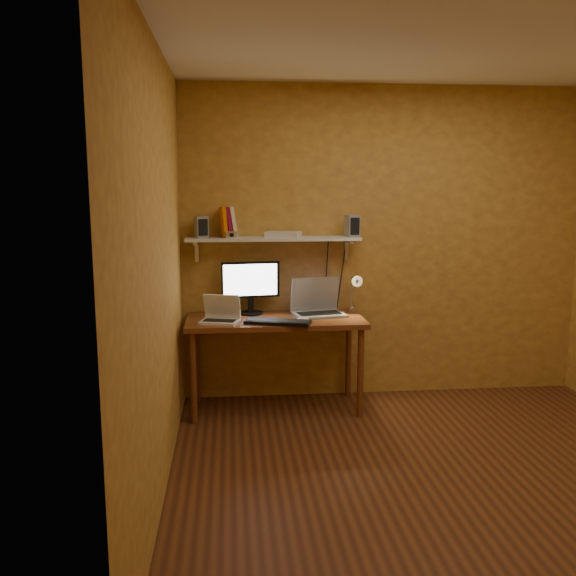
{
  "coord_description": "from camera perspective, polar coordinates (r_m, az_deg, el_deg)",
  "views": [
    {
      "loc": [
        -1.3,
        -3.42,
        1.78
      ],
      "look_at": [
        -0.86,
        1.18,
        1.01
      ],
      "focal_mm": 38.0,
      "sensor_mm": 36.0,
      "label": 1
    }
  ],
  "objects": [
    {
      "name": "monitor",
      "position": [
        4.95,
        -3.52,
        0.31
      ],
      "size": [
        0.47,
        0.22,
        0.43
      ],
      "rotation": [
        0.0,
        0.0,
        0.13
      ],
      "color": "black",
      "rests_on": "desk"
    },
    {
      "name": "books",
      "position": [
        4.91,
        -5.63,
        6.15
      ],
      "size": [
        0.15,
        0.17,
        0.24
      ],
      "color": "orange",
      "rests_on": "wall_shelf"
    },
    {
      "name": "wall_shelf",
      "position": [
        4.92,
        -1.38,
        4.59
      ],
      "size": [
        1.4,
        0.25,
        0.21
      ],
      "color": "silver",
      "rests_on": "room"
    },
    {
      "name": "shelf_camera",
      "position": [
        4.83,
        -5.34,
        4.98
      ],
      "size": [
        0.09,
        0.05,
        0.05
      ],
      "color": "silver",
      "rests_on": "wall_shelf"
    },
    {
      "name": "room",
      "position": [
        3.69,
        15.22,
        1.68
      ],
      "size": [
        3.44,
        3.24,
        2.64
      ],
      "color": "#5E3118",
      "rests_on": "ground"
    },
    {
      "name": "speaker_left",
      "position": [
        4.92,
        -8.11,
        5.67
      ],
      "size": [
        0.12,
        0.12,
        0.17
      ],
      "primitive_type": "cube",
      "rotation": [
        0.0,
        0.0,
        0.33
      ],
      "color": "gray",
      "rests_on": "wall_shelf"
    },
    {
      "name": "netbook",
      "position": [
        4.69,
        -6.31,
        -2.51
      ],
      "size": [
        0.33,
        0.27,
        0.21
      ],
      "rotation": [
        0.0,
        0.0,
        -0.27
      ],
      "color": "silver",
      "rests_on": "desk"
    },
    {
      "name": "router",
      "position": [
        4.92,
        -0.44,
        5.04
      ],
      "size": [
        0.31,
        0.26,
        0.04
      ],
      "primitive_type": "cube",
      "rotation": [
        0.0,
        0.0,
        -0.33
      ],
      "color": "silver",
      "rests_on": "wall_shelf"
    },
    {
      "name": "desk_lamp",
      "position": [
        5.0,
        6.26,
        -0.01
      ],
      "size": [
        0.09,
        0.23,
        0.38
      ],
      "color": "silver",
      "rests_on": "desk"
    },
    {
      "name": "speaker_right",
      "position": [
        4.98,
        6.02,
        5.8
      ],
      "size": [
        0.12,
        0.12,
        0.18
      ],
      "primitive_type": "cube",
      "rotation": [
        0.0,
        0.0,
        0.26
      ],
      "color": "gray",
      "rests_on": "wall_shelf"
    },
    {
      "name": "desk",
      "position": [
        4.84,
        -1.19,
        -3.82
      ],
      "size": [
        1.4,
        0.6,
        0.75
      ],
      "color": "brown",
      "rests_on": "ground"
    },
    {
      "name": "mouse",
      "position": [
        4.68,
        1.37,
        -2.97
      ],
      "size": [
        0.1,
        0.07,
        0.04
      ],
      "primitive_type": "ellipsoid",
      "rotation": [
        0.0,
        0.0,
        0.01
      ],
      "color": "silver",
      "rests_on": "desk"
    },
    {
      "name": "laptop",
      "position": [
        4.95,
        2.75,
        -1.6
      ],
      "size": [
        0.45,
        0.36,
        0.3
      ],
      "rotation": [
        0.0,
        0.0,
        0.18
      ],
      "color": "gray",
      "rests_on": "desk"
    },
    {
      "name": "keyboard",
      "position": [
        4.63,
        -0.94,
        -3.2
      ],
      "size": [
        0.52,
        0.31,
        0.03
      ],
      "primitive_type": "cube",
      "rotation": [
        0.0,
        0.0,
        -0.32
      ],
      "color": "black",
      "rests_on": "desk"
    }
  ]
}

